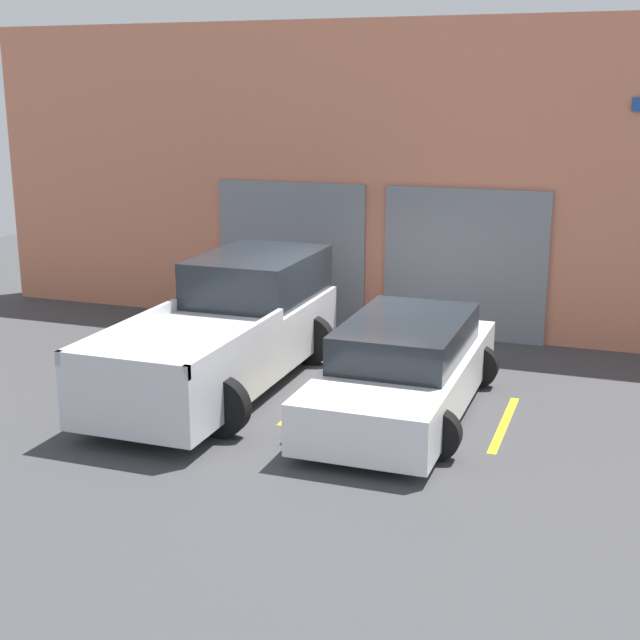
# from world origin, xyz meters

# --- Properties ---
(ground_plane) EXTENTS (28.00, 28.00, 0.00)m
(ground_plane) POSITION_xyz_m (0.00, 0.00, 0.00)
(ground_plane) COLOR #3D3D3F
(shophouse_building) EXTENTS (16.57, 0.68, 5.66)m
(shophouse_building) POSITION_xyz_m (-0.00, 3.29, 2.80)
(shophouse_building) COLOR #D17A5B
(shophouse_building) RESTS_ON ground
(pickup_truck) EXTENTS (2.47, 5.48, 1.84)m
(pickup_truck) POSITION_xyz_m (-1.43, -0.79, 0.86)
(pickup_truck) COLOR silver
(pickup_truck) RESTS_ON ground
(sedan_white) EXTENTS (2.22, 4.74, 1.33)m
(sedan_white) POSITION_xyz_m (1.43, -1.11, 0.63)
(sedan_white) COLOR white
(sedan_white) RESTS_ON ground
(parking_stripe_far_left) EXTENTS (0.12, 2.20, 0.01)m
(parking_stripe_far_left) POSITION_xyz_m (-2.87, -1.14, 0.00)
(parking_stripe_far_left) COLOR gold
(parking_stripe_far_left) RESTS_ON ground
(parking_stripe_left) EXTENTS (0.12, 2.20, 0.01)m
(parking_stripe_left) POSITION_xyz_m (0.00, -1.14, 0.00)
(parking_stripe_left) COLOR gold
(parking_stripe_left) RESTS_ON ground
(parking_stripe_centre) EXTENTS (0.12, 2.20, 0.01)m
(parking_stripe_centre) POSITION_xyz_m (2.87, -1.14, 0.00)
(parking_stripe_centre) COLOR gold
(parking_stripe_centre) RESTS_ON ground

